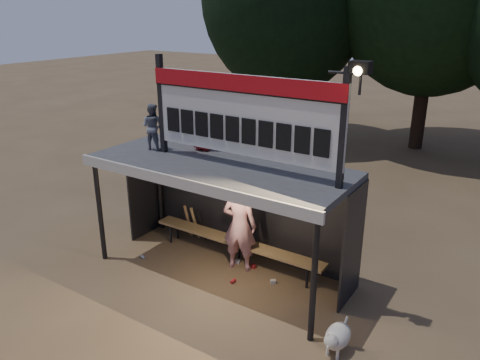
# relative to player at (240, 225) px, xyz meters

# --- Properties ---
(ground) EXTENTS (80.00, 80.00, 0.00)m
(ground) POSITION_rel_player_xyz_m (-0.22, -0.35, -0.96)
(ground) COLOR brown
(ground) RESTS_ON ground
(player) EXTENTS (0.78, 0.61, 1.91)m
(player) POSITION_rel_player_xyz_m (0.00, 0.00, 0.00)
(player) COLOR white
(player) RESTS_ON ground
(child_a) EXTENTS (0.51, 0.42, 0.93)m
(child_a) POSITION_rel_player_xyz_m (-1.87, -0.33, 1.83)
(child_a) COLOR slate
(child_a) RESTS_ON dugout_shelter
(child_b) EXTENTS (0.52, 0.35, 1.02)m
(child_b) POSITION_rel_player_xyz_m (-1.00, 0.18, 1.87)
(child_b) COLOR #A4191F
(child_b) RESTS_ON dugout_shelter
(dugout_shelter) EXTENTS (5.10, 2.08, 2.32)m
(dugout_shelter) POSITION_rel_player_xyz_m (-0.22, -0.11, 0.89)
(dugout_shelter) COLOR #3C3C3E
(dugout_shelter) RESTS_ON ground
(scoreboard_assembly) EXTENTS (4.10, 0.27, 1.99)m
(scoreboard_assembly) POSITION_rel_player_xyz_m (0.33, -0.36, 2.37)
(scoreboard_assembly) COLOR black
(scoreboard_assembly) RESTS_ON dugout_shelter
(bench) EXTENTS (4.00, 0.35, 0.48)m
(bench) POSITION_rel_player_xyz_m (-0.22, 0.20, -0.52)
(bench) COLOR olive
(bench) RESTS_ON ground
(dog) EXTENTS (0.36, 0.81, 0.49)m
(dog) POSITION_rel_player_xyz_m (2.63, -1.30, -0.68)
(dog) COLOR beige
(dog) RESTS_ON ground
(bats) EXTENTS (0.47, 0.32, 0.84)m
(bats) POSITION_rel_player_xyz_m (-1.52, 0.47, -0.53)
(bats) COLOR olive
(bats) RESTS_ON ground
(litter) EXTENTS (2.92, 1.47, 0.08)m
(litter) POSITION_rel_player_xyz_m (-0.20, -0.11, -0.92)
(litter) COLOR maroon
(litter) RESTS_ON ground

